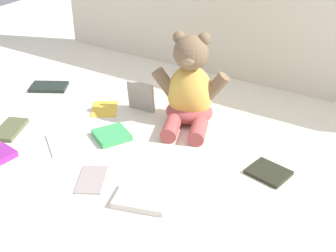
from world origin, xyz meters
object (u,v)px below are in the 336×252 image
at_px(book_case_7, 269,172).
at_px(book_case_3, 112,135).
at_px(book_case_2, 67,142).
at_px(book_case_8, 49,87).
at_px(teddy_bear, 190,91).
at_px(book_case_4, 105,108).
at_px(book_case_1, 141,96).
at_px(book_case_9, 92,179).
at_px(book_case_0, 142,199).
at_px(book_case_5, 10,129).

bearing_deg(book_case_7, book_case_3, 110.62).
relative_size(book_case_2, book_case_8, 0.97).
bearing_deg(book_case_8, teddy_bear, 66.32).
relative_size(book_case_2, book_case_4, 1.15).
distance_m(book_case_1, book_case_8, 0.38).
relative_size(book_case_4, book_case_9, 0.93).
xyz_separation_m(book_case_7, book_case_9, (-0.37, -0.26, -0.00)).
xyz_separation_m(book_case_1, book_case_9, (0.10, -0.37, -0.04)).
distance_m(book_case_0, book_case_7, 0.34).
height_order(book_case_0, book_case_1, book_case_1).
distance_m(book_case_2, book_case_4, 0.22).
bearing_deg(book_case_4, book_case_2, -114.16).
bearing_deg(book_case_9, teddy_bear, 51.83).
distance_m(book_case_1, book_case_2, 0.29).
distance_m(book_case_8, book_case_9, 0.58).
height_order(book_case_4, book_case_7, book_case_7).
height_order(book_case_3, book_case_7, book_case_3).
xyz_separation_m(teddy_bear, book_case_2, (-0.24, -0.29, -0.10)).
xyz_separation_m(book_case_2, book_case_5, (-0.19, -0.04, 0.00)).
height_order(book_case_2, book_case_4, book_case_2).
xyz_separation_m(book_case_5, book_case_9, (0.36, -0.06, -0.00)).
xyz_separation_m(book_case_0, book_case_2, (-0.33, 0.10, -0.00)).
xyz_separation_m(book_case_8, book_case_9, (0.47, -0.34, -0.00)).
bearing_deg(book_case_0, book_case_1, -162.03).
relative_size(teddy_bear, book_case_4, 2.65).
bearing_deg(teddy_bear, book_case_3, -145.90).
bearing_deg(teddy_bear, book_case_1, 165.41).
height_order(book_case_3, book_case_4, book_case_3).
distance_m(book_case_1, book_case_5, 0.41).
height_order(book_case_3, book_case_9, book_case_3).
bearing_deg(book_case_3, teddy_bear, -6.40).
bearing_deg(book_case_0, book_case_3, -145.35).
xyz_separation_m(book_case_0, book_case_3, (-0.24, 0.19, 0.00)).
height_order(book_case_4, book_case_8, book_case_8).
bearing_deg(book_case_5, book_case_4, 36.02).
bearing_deg(book_case_4, teddy_bear, -17.86).
bearing_deg(book_case_2, book_case_4, 45.12).
distance_m(book_case_0, book_case_3, 0.30).
distance_m(teddy_bear, book_case_5, 0.55).
relative_size(teddy_bear, book_case_2, 2.30).
xyz_separation_m(teddy_bear, book_case_0, (0.09, -0.39, -0.10)).
bearing_deg(book_case_9, book_case_4, 94.83).
distance_m(book_case_0, book_case_1, 0.46).
bearing_deg(book_case_2, book_case_3, -9.44).
height_order(book_case_1, book_case_8, book_case_1).
bearing_deg(book_case_0, book_case_4, -147.63).
bearing_deg(book_case_9, book_case_2, 122.18).
distance_m(book_case_4, book_case_5, 0.30).
relative_size(book_case_0, book_case_5, 1.00).
xyz_separation_m(book_case_4, book_case_8, (-0.27, 0.02, 0.00)).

